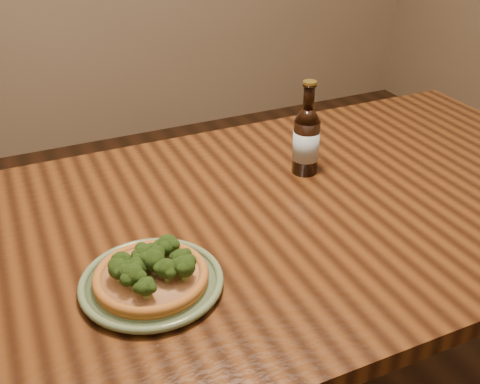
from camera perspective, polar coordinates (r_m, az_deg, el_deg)
name	(u,v)px	position (r m, az deg, el deg)	size (l,w,h in m)	color
table	(290,240)	(1.31, 5.10, -4.88)	(1.60, 0.90, 0.75)	#4F2910
plate	(152,282)	(1.03, -8.97, -9.05)	(0.26, 0.26, 0.02)	#617852
pizza	(151,273)	(1.02, -9.01, -8.12)	(0.21, 0.21, 0.07)	#AD6927
beer_bottle	(306,140)	(1.36, 6.74, 5.28)	(0.06, 0.06, 0.23)	black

